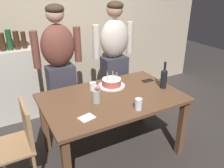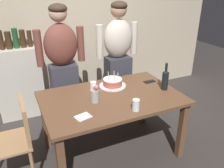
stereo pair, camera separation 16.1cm
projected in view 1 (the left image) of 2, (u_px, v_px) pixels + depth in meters
name	position (u px, v px, depth m)	size (l,w,h in m)	color
ground_plane	(112.00, 150.00, 2.83)	(10.00, 10.00, 0.00)	#332D2B
back_wall	(64.00, 23.00, 3.54)	(5.20, 0.10, 2.60)	tan
dining_table	(112.00, 104.00, 2.57)	(1.50, 0.96, 0.74)	brown
birthday_cake	(112.00, 83.00, 2.76)	(0.32, 0.32, 0.17)	white
water_glass_near	(138.00, 104.00, 2.26)	(0.07, 0.07, 0.12)	silver
water_glass_far	(93.00, 86.00, 2.67)	(0.08, 0.08, 0.09)	silver
wine_bottle	(164.00, 78.00, 2.68)	(0.07, 0.07, 0.32)	black
cell_phone	(148.00, 81.00, 2.92)	(0.14, 0.07, 0.01)	black
napkin_stack	(87.00, 118.00, 2.13)	(0.14, 0.11, 0.01)	white
flower_vase	(96.00, 95.00, 2.38)	(0.09, 0.10, 0.20)	#999E93
person_man_bearded	(60.00, 69.00, 2.91)	(0.61, 0.27, 1.66)	#33333D
person_woman_cardigan	(114.00, 60.00, 3.25)	(0.61, 0.27, 1.66)	#33333D
dining_chair	(18.00, 140.00, 2.20)	(0.42, 0.42, 0.87)	#A37A51
shelf_cabinet	(14.00, 84.00, 3.30)	(0.64, 0.30, 1.32)	beige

